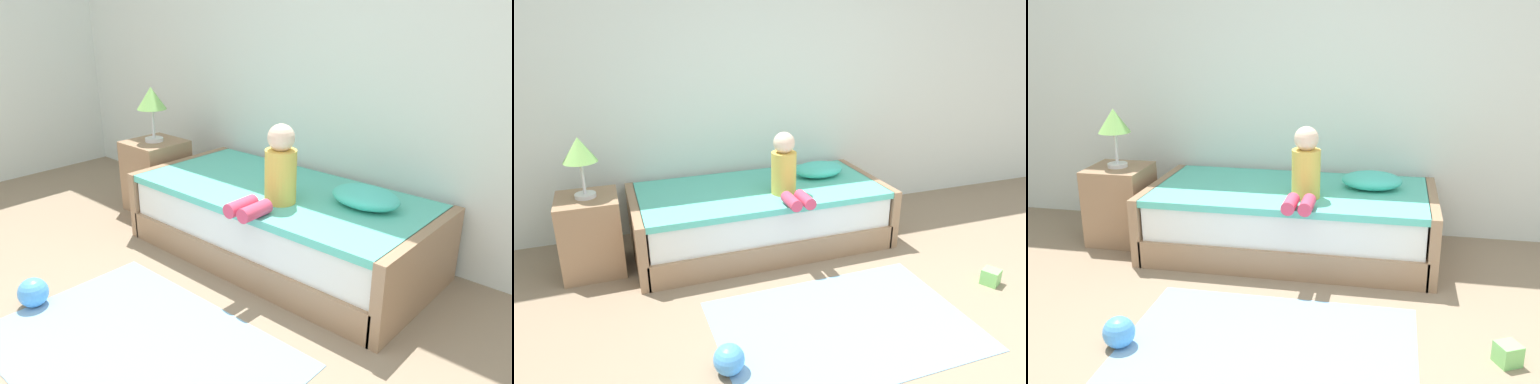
% 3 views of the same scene
% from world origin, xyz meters
% --- Properties ---
extents(wall_rear, '(7.20, 0.10, 2.90)m').
position_xyz_m(wall_rear, '(0.00, 2.60, 1.45)').
color(wall_rear, silver).
rests_on(wall_rear, ground).
extents(bed, '(2.11, 1.00, 0.50)m').
position_xyz_m(bed, '(-0.46, 2.00, 0.25)').
color(bed, '#997556').
rests_on(bed, ground).
extents(nightstand, '(0.44, 0.44, 0.60)m').
position_xyz_m(nightstand, '(-1.81, 1.98, 0.30)').
color(nightstand, '#997556').
rests_on(nightstand, ground).
extents(table_lamp, '(0.24, 0.24, 0.45)m').
position_xyz_m(table_lamp, '(-1.81, 1.98, 0.94)').
color(table_lamp, silver).
rests_on(table_lamp, nightstand).
extents(child_figure, '(0.20, 0.51, 0.50)m').
position_xyz_m(child_figure, '(-0.32, 1.77, 0.70)').
color(child_figure, gold).
rests_on(child_figure, bed).
extents(pillow, '(0.44, 0.30, 0.13)m').
position_xyz_m(pillow, '(0.12, 2.10, 0.56)').
color(pillow, '#4CCCBC').
rests_on(pillow, bed).
extents(toy_ball, '(0.17, 0.17, 0.17)m').
position_xyz_m(toy_ball, '(-1.14, 0.54, 0.09)').
color(toy_ball, '#4C99E5').
rests_on(toy_ball, ground).
extents(area_rug, '(1.60, 1.10, 0.01)m').
position_xyz_m(area_rug, '(-0.35, 0.70, 0.00)').
color(area_rug, '#7AA8CC').
rests_on(area_rug, ground).
extents(toy_block, '(0.16, 0.16, 0.12)m').
position_xyz_m(toy_block, '(0.90, 0.78, 0.06)').
color(toy_block, '#7FD872').
rests_on(toy_block, ground).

